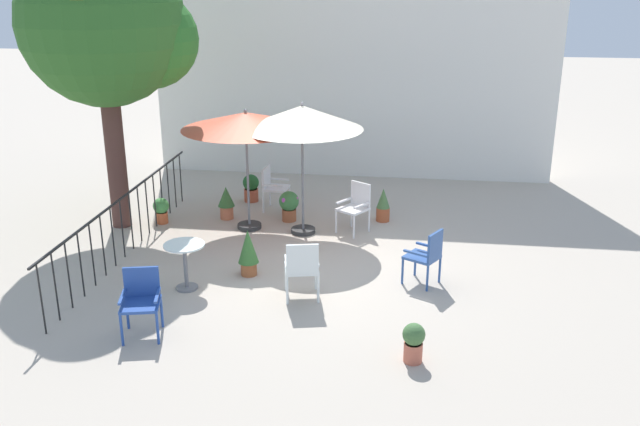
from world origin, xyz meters
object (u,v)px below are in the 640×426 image
object	(u,v)px
potted_plant_1	(161,209)
potted_plant_3	(226,201)
potted_plant_2	(289,204)
patio_umbrella_1	(246,122)
potted_plant_6	(248,251)
patio_chair_0	(356,204)
potted_plant_0	(414,341)
potted_plant_4	(251,187)
patio_chair_4	(427,254)
cafe_table_0	(185,258)
patio_chair_1	(141,297)
patio_umbrella_0	(302,118)
potted_plant_5	(383,205)
shade_tree	(106,23)
patio_chair_2	(302,266)
patio_chair_3	(272,185)

from	to	relation	value
potted_plant_1	potted_plant_3	distance (m)	1.22
potted_plant_1	potted_plant_2	xyz separation A→B (m)	(2.35, 0.44, 0.06)
patio_umbrella_1	potted_plant_6	world-z (taller)	patio_umbrella_1
patio_chair_0	potted_plant_0	bearing A→B (deg)	-76.12
potted_plant_4	potted_plant_0	bearing A→B (deg)	-59.95
patio_chair_4	potted_plant_2	world-z (taller)	patio_chair_4
patio_umbrella_1	potted_plant_0	xyz separation A→B (m)	(3.03, -4.25, -1.71)
cafe_table_0	patio_chair_1	bearing A→B (deg)	-95.49
patio_umbrella_0	cafe_table_0	distance (m)	3.30
potted_plant_5	potted_plant_6	xyz separation A→B (m)	(-1.95, -2.75, 0.09)
patio_chair_4	potted_plant_3	xyz separation A→B (m)	(-3.75, 2.47, -0.15)
patio_chair_1	patio_chair_4	bearing A→B (deg)	28.62
potted_plant_3	potted_plant_6	bearing A→B (deg)	-67.70
potted_plant_6	cafe_table_0	bearing A→B (deg)	-142.74
potted_plant_1	patio_umbrella_1	bearing A→B (deg)	-1.45
potted_plant_2	patio_chair_0	bearing A→B (deg)	-16.50
potted_plant_1	shade_tree	bearing A→B (deg)	-163.29
patio_chair_1	potted_plant_3	xyz separation A→B (m)	(-0.08, 4.47, -0.17)
potted_plant_0	potted_plant_5	size ratio (longest dim) A/B	0.79
cafe_table_0	potted_plant_6	world-z (taller)	potted_plant_6
patio_chair_2	potted_plant_5	distance (m)	3.62
cafe_table_0	patio_chair_4	bearing A→B (deg)	10.06
patio_umbrella_1	potted_plant_5	world-z (taller)	patio_umbrella_1
patio_chair_3	potted_plant_5	bearing A→B (deg)	-9.24
patio_chair_1	patio_chair_4	world-z (taller)	patio_chair_1
patio_chair_0	patio_umbrella_0	bearing A→B (deg)	-167.80
shade_tree	potted_plant_1	distance (m)	3.44
patio_umbrella_1	patio_chair_1	bearing A→B (deg)	-96.62
patio_chair_0	patio_chair_4	xyz separation A→B (m)	(1.25, -2.12, -0.02)
potted_plant_0	potted_plant_1	distance (m)	6.39
potted_plant_3	potted_plant_5	bearing A→B (deg)	5.23
shade_tree	cafe_table_0	bearing A→B (deg)	-51.32
shade_tree	potted_plant_1	size ratio (longest dim) A/B	10.34
cafe_table_0	potted_plant_2	distance (m)	3.29
patio_chair_2	potted_plant_3	size ratio (longest dim) A/B	1.43
patio_chair_0	patio_chair_2	world-z (taller)	patio_chair_2
potted_plant_1	patio_chair_2	bearing A→B (deg)	-41.89
patio_chair_1	patio_chair_2	xyz separation A→B (m)	(1.90, 1.26, 0.00)
potted_plant_0	potted_plant_4	bearing A→B (deg)	120.05
patio_chair_0	potted_plant_3	bearing A→B (deg)	172.13
patio_chair_2	potted_plant_3	world-z (taller)	patio_chair_2
patio_chair_1	potted_plant_5	xyz separation A→B (m)	(2.89, 4.74, -0.20)
cafe_table_0	patio_chair_0	distance (m)	3.58
shade_tree	potted_plant_0	bearing A→B (deg)	-37.41
patio_chair_2	potted_plant_6	xyz separation A→B (m)	(-0.96, 0.73, -0.12)
cafe_table_0	potted_plant_6	xyz separation A→B (m)	(0.80, 0.61, -0.09)
patio_umbrella_1	potted_plant_5	xyz separation A→B (m)	(2.42, 0.72, -1.67)
patio_umbrella_1	potted_plant_1	distance (m)	2.41
patio_chair_3	potted_plant_2	bearing A→B (deg)	-53.78
patio_chair_3	potted_plant_5	xyz separation A→B (m)	(2.20, -0.36, -0.19)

